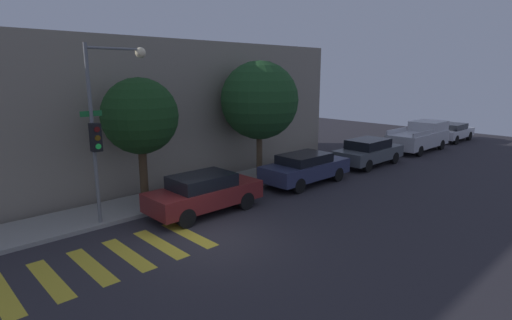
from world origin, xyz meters
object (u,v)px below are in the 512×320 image
at_px(sedan_near_corner, 204,193).
at_px(tree_midblock, 259,101).
at_px(sedan_middle, 305,168).
at_px(pickup_truck, 420,136).
at_px(sedan_far_end, 369,152).
at_px(traffic_light_pole, 105,115).
at_px(tree_near_corner, 140,117).
at_px(sedan_tail_of_row, 452,132).

distance_m(sedan_near_corner, tree_midblock, 6.21).
bearing_deg(sedan_middle, tree_midblock, 110.03).
bearing_deg(tree_midblock, pickup_truck, -10.01).
relative_size(sedan_middle, sedan_far_end, 1.00).
relative_size(traffic_light_pole, tree_near_corner, 1.22).
bearing_deg(sedan_middle, sedan_far_end, 0.00).
height_order(sedan_middle, tree_midblock, tree_midblock).
xyz_separation_m(tree_near_corner, tree_midblock, (6.16, 0.00, 0.31)).
height_order(traffic_light_pole, sedan_far_end, traffic_light_pole).
bearing_deg(sedan_near_corner, traffic_light_pole, 156.36).
relative_size(traffic_light_pole, sedan_far_end, 1.31).
height_order(traffic_light_pole, tree_near_corner, traffic_light_pole).
bearing_deg(traffic_light_pole, sedan_tail_of_row, -2.81).
distance_m(sedan_middle, tree_midblock, 3.83).
bearing_deg(sedan_near_corner, pickup_truck, -0.00).
relative_size(sedan_middle, sedan_tail_of_row, 1.07).
bearing_deg(tree_near_corner, pickup_truck, -6.77).
bearing_deg(sedan_far_end, sedan_tail_of_row, -0.00).
distance_m(pickup_truck, tree_midblock, 13.14).
height_order(sedan_near_corner, pickup_truck, pickup_truck).
bearing_deg(sedan_tail_of_row, tree_midblock, 172.96).
bearing_deg(traffic_light_pole, sedan_far_end, -5.15).
bearing_deg(sedan_tail_of_row, tree_near_corner, 174.74).
relative_size(sedan_far_end, tree_midblock, 0.81).
height_order(pickup_truck, tree_midblock, tree_midblock).
bearing_deg(pickup_truck, tree_near_corner, 173.23).
xyz_separation_m(pickup_truck, tree_midblock, (-12.64, 2.23, 2.84)).
bearing_deg(tree_midblock, sedan_middle, -69.97).
relative_size(pickup_truck, tree_midblock, 0.93).
bearing_deg(traffic_light_pole, sedan_middle, -8.35).
bearing_deg(sedan_near_corner, tree_midblock, 24.22).
relative_size(pickup_truck, tree_near_corner, 1.06).
xyz_separation_m(sedan_middle, tree_midblock, (-0.81, 2.23, 3.01)).
distance_m(traffic_light_pole, tree_midblock, 7.92).
xyz_separation_m(traffic_light_pole, tree_near_corner, (1.71, 0.96, -0.26)).
height_order(traffic_light_pole, pickup_truck, traffic_light_pole).
bearing_deg(sedan_near_corner, sedan_far_end, -0.00).
bearing_deg(tree_midblock, sedan_far_end, -19.57).
xyz_separation_m(traffic_light_pole, pickup_truck, (20.51, -1.27, -2.79)).
height_order(sedan_middle, sedan_tail_of_row, sedan_middle).
distance_m(sedan_middle, sedan_tail_of_row, 17.24).
bearing_deg(tree_midblock, sedan_near_corner, -155.78).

